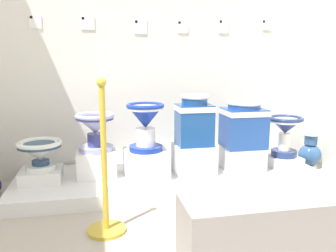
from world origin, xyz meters
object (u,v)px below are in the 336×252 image
at_px(plinth_block_squat_floral, 194,159).
at_px(info_placard_second, 88,23).
at_px(plinth_block_tall_cobalt, 42,175).
at_px(plinth_block_broad_patterned, 97,163).
at_px(info_placard_fifth, 224,26).
at_px(decorative_vase_corner, 310,152).
at_px(plinth_block_central_ornate, 242,158).
at_px(antique_toilet_tall_cobalt, 40,151).
at_px(antique_toilet_central_ornate, 243,123).
at_px(info_placard_fourth, 183,26).
at_px(antique_toilet_broad_patterned, 95,126).
at_px(stanchion_post_near_left, 105,190).
at_px(museum_bench, 263,230).
at_px(info_placard_sixth, 266,25).
at_px(info_placard_third, 140,26).
at_px(antique_toilet_squat_floral, 194,119).
at_px(plinth_block_slender_white, 146,163).
at_px(info_placard_first, 35,21).
at_px(antique_toilet_slender_white, 145,121).
at_px(antique_toilet_leftmost, 285,129).
at_px(plinth_block_leftmost, 283,161).

bearing_deg(plinth_block_squat_floral, info_placard_second, 151.35).
distance_m(plinth_block_tall_cobalt, plinth_block_broad_patterned, 0.49).
distance_m(info_placard_fifth, decorative_vase_corner, 1.68).
bearing_deg(plinth_block_central_ornate, antique_toilet_tall_cobalt, 179.16).
relative_size(plinth_block_central_ornate, decorative_vase_corner, 0.94).
relative_size(antique_toilet_central_ornate, info_placard_fourth, 3.49).
bearing_deg(antique_toilet_broad_patterned, stanchion_post_near_left, -86.19).
height_order(antique_toilet_central_ornate, museum_bench, antique_toilet_central_ornate).
xyz_separation_m(info_placard_sixth, decorative_vase_corner, (0.47, -0.26, -1.38)).
xyz_separation_m(plinth_block_squat_floral, info_placard_fifth, (0.46, 0.51, 1.28)).
distance_m(info_placard_second, info_placard_third, 0.52).
bearing_deg(antique_toilet_squat_floral, antique_toilet_tall_cobalt, 178.89).
bearing_deg(antique_toilet_tall_cobalt, info_placard_third, 26.98).
bearing_deg(info_placard_fourth, plinth_block_slender_white, -132.29).
bearing_deg(plinth_block_central_ornate, info_placard_first, 164.94).
height_order(plinth_block_central_ornate, info_placard_fourth, info_placard_fourth).
bearing_deg(stanchion_post_near_left, plinth_block_slender_white, 63.35).
bearing_deg(info_placard_third, info_placard_fifth, -0.00).
xyz_separation_m(antique_toilet_central_ornate, info_placard_fifth, (-0.04, 0.52, 0.95)).
height_order(plinth_block_tall_cobalt, antique_toilet_squat_floral, antique_toilet_squat_floral).
xyz_separation_m(plinth_block_slender_white, museum_bench, (0.50, -1.33, -0.04)).
distance_m(antique_toilet_slender_white, info_placard_fourth, 1.13).
bearing_deg(antique_toilet_leftmost, antique_toilet_central_ornate, -178.26).
relative_size(antique_toilet_tall_cobalt, plinth_block_slender_white, 0.98).
relative_size(antique_toilet_slender_white, plinth_block_squat_floral, 1.16).
distance_m(antique_toilet_central_ornate, museum_bench, 1.46).
height_order(plinth_block_slender_white, info_placard_sixth, info_placard_sixth).
relative_size(info_placard_first, info_placard_sixth, 1.15).
bearing_deg(stanchion_post_near_left, museum_bench, -31.99).
bearing_deg(plinth_block_squat_floral, decorative_vase_corner, 10.37).
height_order(antique_toilet_squat_floral, decorative_vase_corner, antique_toilet_squat_floral).
height_order(plinth_block_tall_cobalt, info_placard_fourth, info_placard_fourth).
bearing_deg(antique_toilet_slender_white, plinth_block_tall_cobalt, 178.06).
relative_size(plinth_block_squat_floral, info_placard_sixth, 3.30).
bearing_deg(plinth_block_slender_white, antique_toilet_squat_floral, 0.55).
bearing_deg(plinth_block_tall_cobalt, plinth_block_central_ornate, -0.84).
relative_size(decorative_vase_corner, museum_bench, 0.40).
bearing_deg(decorative_vase_corner, info_placard_fourth, 169.64).
distance_m(plinth_block_slender_white, stanchion_post_near_left, 0.87).
distance_m(plinth_block_leftmost, info_placard_fourth, 1.71).
xyz_separation_m(plinth_block_tall_cobalt, plinth_block_broad_patterned, (0.48, 0.07, 0.06)).
distance_m(stanchion_post_near_left, museum_bench, 1.05).
height_order(info_placard_fifth, museum_bench, info_placard_fifth).
xyz_separation_m(plinth_block_central_ornate, info_placard_sixth, (0.45, 0.52, 1.32)).
bearing_deg(plinth_block_tall_cobalt, antique_toilet_slender_white, -1.94).
height_order(info_placard_second, stanchion_post_near_left, info_placard_second).
distance_m(antique_toilet_central_ornate, info_placard_first, 2.20).
xyz_separation_m(antique_toilet_leftmost, museum_bench, (-0.90, -1.35, -0.30)).
relative_size(plinth_block_broad_patterned, antique_toilet_central_ornate, 0.78).
xyz_separation_m(info_placard_first, info_placard_sixth, (2.37, -0.00, 0.02)).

